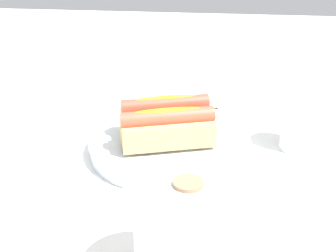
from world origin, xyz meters
TOP-DOWN VIEW (x-y plane):
  - ground_plane at (0.00, 0.00)m, footprint 2.40×2.40m
  - serving_bowl at (0.00, 0.01)m, footprint 0.27×0.27m
  - hotdog_front at (0.01, -0.02)m, footprint 0.16×0.10m
  - hotdog_back at (-0.00, 0.04)m, footprint 0.16×0.09m
  - water_glass at (-0.22, -0.03)m, footprint 0.07×0.07m
  - paper_towel_roll at (-0.05, 0.32)m, footprint 0.11×0.11m
  - chopstick_near at (0.02, -0.15)m, footprint 0.20×0.10m

SIDE VIEW (x-z plane):
  - ground_plane at x=0.00m, z-range 0.00..0.00m
  - chopstick_near at x=0.02m, z-range 0.00..0.01m
  - serving_bowl at x=0.00m, z-range 0.00..0.03m
  - water_glass at x=-0.22m, z-range 0.00..0.09m
  - hotdog_front at x=0.01m, z-range 0.02..0.09m
  - hotdog_back at x=0.00m, z-range 0.02..0.09m
  - paper_towel_roll at x=-0.05m, z-range 0.00..0.13m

